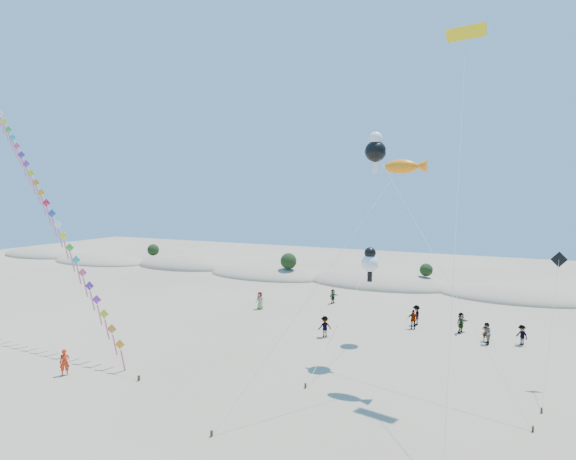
{
  "coord_description": "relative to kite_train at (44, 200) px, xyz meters",
  "views": [
    {
      "loc": [
        15.75,
        -15.4,
        11.97
      ],
      "look_at": [
        1.83,
        14.0,
        9.36
      ],
      "focal_mm": 30.0,
      "sensor_mm": 36.0,
      "label": 1
    }
  ],
  "objects": [
    {
      "name": "ground",
      "position": [
        19.48,
        -11.93,
        -11.29
      ],
      "size": [
        160.0,
        160.0,
        0.0
      ],
      "primitive_type": "plane",
      "color": "#82725A",
      "rests_on": "ground"
    },
    {
      "name": "dune_ridge",
      "position": [
        20.53,
        33.21,
        -11.18
      ],
      "size": [
        145.3,
        11.49,
        5.57
      ],
      "color": "gray",
      "rests_on": "ground"
    },
    {
      "name": "kite_train",
      "position": [
        0.0,
        0.0,
        0.0
      ],
      "size": [
        26.73,
        8.95,
        21.82
      ],
      "color": "#3F2D1E",
      "rests_on": "ground"
    },
    {
      "name": "fish_kite",
      "position": [
        28.93,
        3.0,
        2.18
      ],
      "size": [
        8.12,
        12.01,
        13.97
      ],
      "color": "#3F2D1E",
      "rests_on": "ground"
    },
    {
      "name": "cartoon_kite_low",
      "position": [
        24.95,
        9.55,
        -4.84
      ],
      "size": [
        1.67,
        11.47,
        7.58
      ],
      "color": "#3F2D1E",
      "rests_on": "ground"
    },
    {
      "name": "cartoon_kite_high",
      "position": [
        26.04,
        6.78,
        3.7
      ],
      "size": [
        11.43,
        8.83,
        16.24
      ],
      "color": "#3F2D1E",
      "rests_on": "ground"
    },
    {
      "name": "parafoil_kite",
      "position": [
        32.2,
        3.95,
        9.81
      ],
      "size": [
        2.38,
        13.24,
        21.94
      ],
      "color": "#3F2D1E",
      "rests_on": "ground"
    },
    {
      "name": "dark_kite",
      "position": [
        37.58,
        5.39,
        -5.4
      ],
      "size": [
        1.45,
        5.65,
        8.25
      ],
      "color": "#3F2D1E",
      "rests_on": "ground"
    },
    {
      "name": "flyer_foreground",
      "position": [
        9.02,
        -5.99,
        -10.43
      ],
      "size": [
        0.73,
        0.74,
        1.72
      ],
      "primitive_type": "imported",
      "rotation": [
        0.0,
        0.0,
        0.83
      ],
      "color": "red",
      "rests_on": "ground"
    },
    {
      "name": "beachgoers",
      "position": [
        27.96,
        14.2,
        -10.44
      ],
      "size": [
        34.46,
        12.83,
        1.79
      ],
      "color": "slate",
      "rests_on": "ground"
    }
  ]
}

